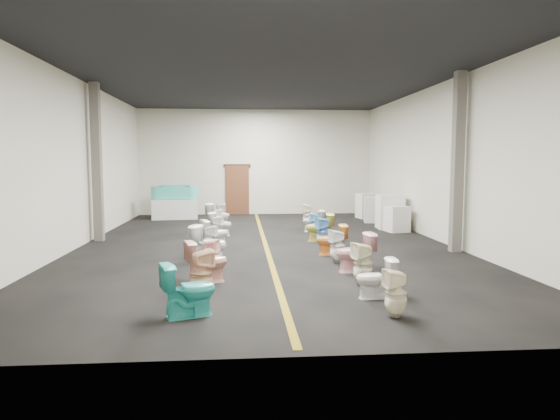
# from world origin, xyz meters

# --- Properties ---
(floor) EXTENTS (16.00, 16.00, 0.00)m
(floor) POSITION_xyz_m (0.00, 0.00, 0.00)
(floor) COLOR black
(floor) RESTS_ON ground
(ceiling) EXTENTS (16.00, 16.00, 0.00)m
(ceiling) POSITION_xyz_m (0.00, 0.00, 4.50)
(ceiling) COLOR black
(ceiling) RESTS_ON ground
(wall_back) EXTENTS (10.00, 0.00, 10.00)m
(wall_back) POSITION_xyz_m (0.00, 8.00, 2.25)
(wall_back) COLOR beige
(wall_back) RESTS_ON ground
(wall_front) EXTENTS (10.00, 0.00, 10.00)m
(wall_front) POSITION_xyz_m (0.00, -8.00, 2.25)
(wall_front) COLOR beige
(wall_front) RESTS_ON ground
(wall_left) EXTENTS (0.00, 16.00, 16.00)m
(wall_left) POSITION_xyz_m (-5.00, 0.00, 2.25)
(wall_left) COLOR beige
(wall_left) RESTS_ON ground
(wall_right) EXTENTS (0.00, 16.00, 16.00)m
(wall_right) POSITION_xyz_m (5.00, 0.00, 2.25)
(wall_right) COLOR beige
(wall_right) RESTS_ON ground
(aisle_stripe) EXTENTS (0.12, 15.60, 0.01)m
(aisle_stripe) POSITION_xyz_m (0.00, 0.00, 0.00)
(aisle_stripe) COLOR #806612
(aisle_stripe) RESTS_ON floor
(back_door) EXTENTS (1.00, 0.10, 2.10)m
(back_door) POSITION_xyz_m (-0.80, 7.94, 1.05)
(back_door) COLOR #562D19
(back_door) RESTS_ON floor
(door_frame) EXTENTS (1.15, 0.08, 0.10)m
(door_frame) POSITION_xyz_m (-0.80, 7.95, 2.12)
(door_frame) COLOR #331C11
(door_frame) RESTS_ON back_door
(column_left) EXTENTS (0.25, 0.25, 4.50)m
(column_left) POSITION_xyz_m (-4.75, 1.00, 2.25)
(column_left) COLOR #59544C
(column_left) RESTS_ON floor
(column_right) EXTENTS (0.25, 0.25, 4.50)m
(column_right) POSITION_xyz_m (4.75, -1.50, 2.25)
(column_right) COLOR #59544C
(column_right) RESTS_ON floor
(display_table) EXTENTS (1.84, 1.04, 0.78)m
(display_table) POSITION_xyz_m (-3.28, 6.44, 0.39)
(display_table) COLOR silver
(display_table) RESTS_ON floor
(bathtub) EXTENTS (1.86, 0.71, 0.55)m
(bathtub) POSITION_xyz_m (-3.28, 6.44, 1.07)
(bathtub) COLOR #3DB19E
(bathtub) RESTS_ON display_table
(appliance_crate_a) EXTENTS (0.77, 0.77, 0.84)m
(appliance_crate_a) POSITION_xyz_m (4.40, 2.14, 0.42)
(appliance_crate_a) COLOR beige
(appliance_crate_a) RESTS_ON floor
(appliance_crate_b) EXTENTS (0.88, 0.88, 1.15)m
(appliance_crate_b) POSITION_xyz_m (4.40, 2.90, 0.57)
(appliance_crate_b) COLOR silver
(appliance_crate_b) RESTS_ON floor
(appliance_crate_c) EXTENTS (0.98, 0.98, 0.94)m
(appliance_crate_c) POSITION_xyz_m (4.40, 4.74, 0.47)
(appliance_crate_c) COLOR beige
(appliance_crate_c) RESTS_ON floor
(appliance_crate_d) EXTENTS (0.81, 0.81, 1.00)m
(appliance_crate_d) POSITION_xyz_m (4.40, 6.04, 0.50)
(appliance_crate_d) COLOR silver
(appliance_crate_d) RESTS_ON floor
(toilet_left_0) EXTENTS (0.90, 0.69, 0.81)m
(toilet_left_0) POSITION_xyz_m (-1.45, -6.35, 0.40)
(toilet_left_0) COLOR #2AAEA6
(toilet_left_0) RESTS_ON floor
(toilet_left_1) EXTENTS (0.48, 0.48, 0.82)m
(toilet_left_1) POSITION_xyz_m (-1.34, -5.32, 0.41)
(toilet_left_1) COLOR #E2AB85
(toilet_left_1) RESTS_ON floor
(toilet_left_2) EXTENTS (0.88, 0.66, 0.80)m
(toilet_left_2) POSITION_xyz_m (-1.33, -4.26, 0.40)
(toilet_left_2) COLOR #E4A591
(toilet_left_2) RESTS_ON floor
(toilet_left_3) EXTENTS (0.41, 0.41, 0.68)m
(toilet_left_3) POSITION_xyz_m (-1.30, -3.38, 0.34)
(toilet_left_3) COLOR #F8B3AC
(toilet_left_3) RESTS_ON floor
(toilet_left_4) EXTENTS (0.93, 0.71, 0.84)m
(toilet_left_4) POSITION_xyz_m (-1.40, -2.32, 0.42)
(toilet_left_4) COLOR white
(toilet_left_4) RESTS_ON floor
(toilet_left_5) EXTENTS (0.37, 0.36, 0.71)m
(toilet_left_5) POSITION_xyz_m (-1.44, -1.31, 0.36)
(toilet_left_5) COLOR white
(toilet_left_5) RESTS_ON floor
(toilet_left_6) EXTENTS (0.83, 0.67, 0.74)m
(toilet_left_6) POSITION_xyz_m (-1.37, -0.29, 0.37)
(toilet_left_6) COLOR white
(toilet_left_6) RESTS_ON floor
(toilet_left_7) EXTENTS (0.40, 0.39, 0.73)m
(toilet_left_7) POSITION_xyz_m (-1.36, 0.73, 0.36)
(toilet_left_7) COLOR white
(toilet_left_7) RESTS_ON floor
(toilet_left_8) EXTENTS (0.79, 0.60, 0.72)m
(toilet_left_8) POSITION_xyz_m (-1.30, 1.75, 0.36)
(toilet_left_8) COLOR white
(toilet_left_8) RESTS_ON floor
(toilet_left_9) EXTENTS (0.35, 0.34, 0.72)m
(toilet_left_9) POSITION_xyz_m (-1.46, 2.76, 0.36)
(toilet_left_9) COLOR white
(toilet_left_9) RESTS_ON floor
(toilet_left_10) EXTENTS (0.92, 0.69, 0.83)m
(toilet_left_10) POSITION_xyz_m (-1.45, 3.70, 0.42)
(toilet_left_10) COLOR silver
(toilet_left_10) RESTS_ON floor
(toilet_left_11) EXTENTS (0.44, 0.43, 0.76)m
(toilet_left_11) POSITION_xyz_m (-1.43, 4.72, 0.38)
(toilet_left_11) COLOR silver
(toilet_left_11) RESTS_ON floor
(toilet_right_0) EXTENTS (0.37, 0.36, 0.72)m
(toilet_right_0) POSITION_xyz_m (1.58, -6.63, 0.36)
(toilet_right_0) COLOR beige
(toilet_right_0) RESTS_ON floor
(toilet_right_1) EXTENTS (0.67, 0.38, 0.68)m
(toilet_right_1) POSITION_xyz_m (1.57, -5.61, 0.34)
(toilet_right_1) COLOR white
(toilet_right_1) RESTS_ON floor
(toilet_right_2) EXTENTS (0.44, 0.44, 0.80)m
(toilet_right_2) POSITION_xyz_m (1.57, -4.70, 0.40)
(toilet_right_2) COLOR beige
(toilet_right_2) RESTS_ON floor
(toilet_right_3) EXTENTS (0.84, 0.53, 0.82)m
(toilet_right_3) POSITION_xyz_m (1.69, -3.60, 0.41)
(toilet_right_3) COLOR #E9A5AA
(toilet_right_3) RESTS_ON floor
(toilet_right_4) EXTENTS (0.42, 0.41, 0.76)m
(toilet_right_4) POSITION_xyz_m (1.50, -2.65, 0.38)
(toilet_right_4) COLOR white
(toilet_right_4) RESTS_ON floor
(toilet_right_5) EXTENTS (0.74, 0.43, 0.75)m
(toilet_right_5) POSITION_xyz_m (1.54, -1.70, 0.38)
(toilet_right_5) COLOR orange
(toilet_right_5) RESTS_ON floor
(toilet_right_6) EXTENTS (0.44, 0.44, 0.81)m
(toilet_right_6) POSITION_xyz_m (1.52, -0.61, 0.40)
(toilet_right_6) COLOR #6DA7DD
(toilet_right_6) RESTS_ON floor
(toilet_right_7) EXTENTS (0.80, 0.47, 0.80)m
(toilet_right_7) POSITION_xyz_m (1.59, 0.43, 0.40)
(toilet_right_7) COLOR #CBC44A
(toilet_right_7) RESTS_ON floor
(toilet_right_8) EXTENTS (0.34, 0.34, 0.72)m
(toilet_right_8) POSITION_xyz_m (1.59, 1.40, 0.36)
(toilet_right_8) COLOR #7BC5E9
(toilet_right_8) RESTS_ON floor
(toilet_right_9) EXTENTS (0.72, 0.44, 0.72)m
(toilet_right_9) POSITION_xyz_m (1.69, 2.34, 0.36)
(toilet_right_9) COLOR silver
(toilet_right_9) RESTS_ON floor
(toilet_right_10) EXTENTS (0.44, 0.43, 0.82)m
(toilet_right_10) POSITION_xyz_m (1.67, 3.44, 0.41)
(toilet_right_10) COLOR #EEE3C4
(toilet_right_10) RESTS_ON floor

